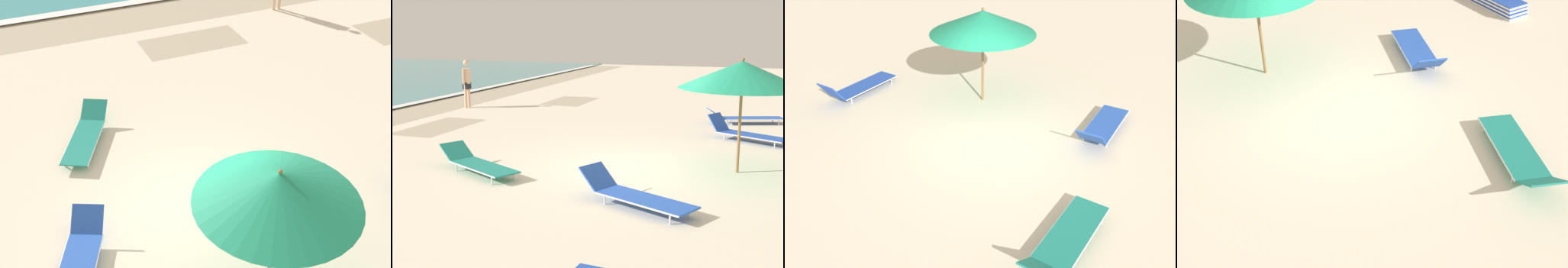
% 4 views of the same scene
% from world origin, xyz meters
% --- Properties ---
extents(ground_plane, '(60.00, 60.00, 0.16)m').
position_xyz_m(ground_plane, '(0.00, 0.01, -0.08)').
color(ground_plane, beige).
extents(beach_umbrella, '(2.57, 2.57, 2.38)m').
position_xyz_m(beach_umbrella, '(0.48, -2.10, 2.03)').
color(beach_umbrella, olive).
rests_on(beach_umbrella, ground_plane).
extents(sun_lounger_near_water_left, '(1.54, 2.21, 0.49)m').
position_xyz_m(sun_lounger_near_water_left, '(-1.35, 2.98, 0.21)').
color(sun_lounger_near_water_left, '#1E8475').
rests_on(sun_lounger_near_water_left, ground_plane).
extents(sun_lounger_near_water_right, '(1.46, 2.22, 0.56)m').
position_xyz_m(sun_lounger_near_water_right, '(-2.36, -0.64, 0.21)').
color(sun_lounger_near_water_right, blue).
rests_on(sun_lounger_near_water_right, ground_plane).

